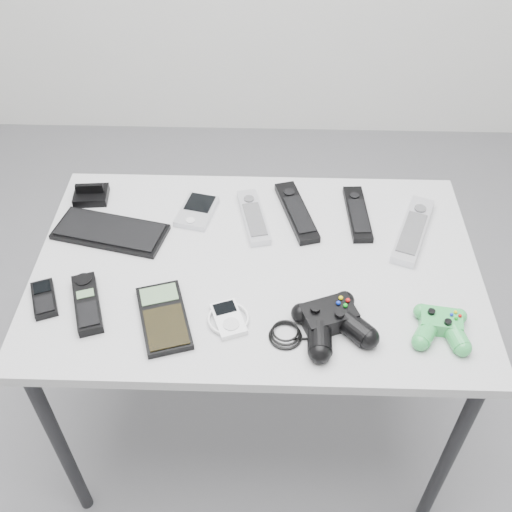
{
  "coord_description": "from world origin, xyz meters",
  "views": [
    {
      "loc": [
        0.04,
        -0.93,
        1.72
      ],
      "look_at": [
        0.01,
        0.07,
        0.72
      ],
      "focal_mm": 42.0,
      "sensor_mm": 36.0,
      "label": 1
    }
  ],
  "objects_px": {
    "desk": "(257,281)",
    "calculator": "(164,317)",
    "pda_keyboard": "(110,231)",
    "mp3_player": "(228,319)",
    "pda": "(197,211)",
    "controller_black": "(332,321)",
    "remote_silver_a": "(253,216)",
    "remote_black_a": "(296,211)",
    "cordless_handset": "(87,303)",
    "mobile_phone": "(44,299)",
    "remote_silver_b": "(413,230)",
    "controller_green": "(441,325)",
    "remote_black_b": "(358,213)"
  },
  "relations": [
    {
      "from": "remote_silver_a",
      "to": "remote_black_b",
      "type": "xyz_separation_m",
      "value": [
        0.27,
        0.02,
        -0.0
      ]
    },
    {
      "from": "remote_black_b",
      "to": "mobile_phone",
      "type": "height_order",
      "value": "remote_black_b"
    },
    {
      "from": "pda_keyboard",
      "to": "calculator",
      "type": "relative_size",
      "value": 1.44
    },
    {
      "from": "desk",
      "to": "pda_keyboard",
      "type": "xyz_separation_m",
      "value": [
        -0.37,
        0.09,
        0.07
      ]
    },
    {
      "from": "pda",
      "to": "cordless_handset",
      "type": "bearing_deg",
      "value": -109.88
    },
    {
      "from": "controller_black",
      "to": "cordless_handset",
      "type": "bearing_deg",
      "value": 153.84
    },
    {
      "from": "remote_black_a",
      "to": "controller_green",
      "type": "distance_m",
      "value": 0.48
    },
    {
      "from": "pda",
      "to": "controller_black",
      "type": "height_order",
      "value": "controller_black"
    },
    {
      "from": "cordless_handset",
      "to": "controller_green",
      "type": "height_order",
      "value": "controller_green"
    },
    {
      "from": "desk",
      "to": "cordless_handset",
      "type": "xyz_separation_m",
      "value": [
        -0.37,
        -0.15,
        0.07
      ]
    },
    {
      "from": "pda",
      "to": "mobile_phone",
      "type": "relative_size",
      "value": 1.18
    },
    {
      "from": "pda_keyboard",
      "to": "calculator",
      "type": "distance_m",
      "value": 0.32
    },
    {
      "from": "pda_keyboard",
      "to": "desk",
      "type": "bearing_deg",
      "value": -1.02
    },
    {
      "from": "pda",
      "to": "remote_silver_a",
      "type": "height_order",
      "value": "remote_silver_a"
    },
    {
      "from": "mobile_phone",
      "to": "controller_green",
      "type": "bearing_deg",
      "value": -25.72
    },
    {
      "from": "remote_black_b",
      "to": "controller_black",
      "type": "bearing_deg",
      "value": -106.71
    },
    {
      "from": "mp3_player",
      "to": "controller_green",
      "type": "height_order",
      "value": "controller_green"
    },
    {
      "from": "mp3_player",
      "to": "controller_black",
      "type": "bearing_deg",
      "value": -24.1
    },
    {
      "from": "remote_silver_b",
      "to": "calculator",
      "type": "relative_size",
      "value": 1.31
    },
    {
      "from": "pda_keyboard",
      "to": "remote_black_b",
      "type": "relative_size",
      "value": 1.33
    },
    {
      "from": "remote_black_a",
      "to": "remote_black_b",
      "type": "xyz_separation_m",
      "value": [
        0.16,
        -0.0,
        -0.0
      ]
    },
    {
      "from": "pda_keyboard",
      "to": "remote_silver_b",
      "type": "xyz_separation_m",
      "value": [
        0.76,
        0.02,
        0.0
      ]
    },
    {
      "from": "desk",
      "to": "mp3_player",
      "type": "relative_size",
      "value": 10.84
    },
    {
      "from": "desk",
      "to": "calculator",
      "type": "xyz_separation_m",
      "value": [
        -0.2,
        -0.18,
        0.07
      ]
    },
    {
      "from": "desk",
      "to": "calculator",
      "type": "relative_size",
      "value": 5.5
    },
    {
      "from": "desk",
      "to": "remote_black_a",
      "type": "distance_m",
      "value": 0.22
    },
    {
      "from": "pda",
      "to": "remote_silver_b",
      "type": "xyz_separation_m",
      "value": [
        0.55,
        -0.06,
        0.0
      ]
    },
    {
      "from": "mobile_phone",
      "to": "controller_black",
      "type": "distance_m",
      "value": 0.64
    },
    {
      "from": "desk",
      "to": "calculator",
      "type": "bearing_deg",
      "value": -137.54
    },
    {
      "from": "pda",
      "to": "controller_black",
      "type": "relative_size",
      "value": 0.48
    },
    {
      "from": "remote_silver_a",
      "to": "remote_black_a",
      "type": "distance_m",
      "value": 0.11
    },
    {
      "from": "remote_silver_a",
      "to": "remote_black_a",
      "type": "height_order",
      "value": "same"
    },
    {
      "from": "mobile_phone",
      "to": "mp3_player",
      "type": "height_order",
      "value": "same"
    },
    {
      "from": "pda",
      "to": "mobile_phone",
      "type": "xyz_separation_m",
      "value": [
        -0.31,
        -0.31,
        -0.0
      ]
    },
    {
      "from": "remote_black_b",
      "to": "calculator",
      "type": "xyz_separation_m",
      "value": [
        -0.45,
        -0.36,
        -0.0
      ]
    },
    {
      "from": "remote_silver_a",
      "to": "calculator",
      "type": "height_order",
      "value": "remote_silver_a"
    },
    {
      "from": "controller_black",
      "to": "pda_keyboard",
      "type": "bearing_deg",
      "value": 130.49
    },
    {
      "from": "cordless_handset",
      "to": "desk",
      "type": "bearing_deg",
      "value": 2.88
    },
    {
      "from": "controller_green",
      "to": "mobile_phone",
      "type": "bearing_deg",
      "value": -175.46
    },
    {
      "from": "pda_keyboard",
      "to": "pda",
      "type": "relative_size",
      "value": 2.16
    },
    {
      "from": "controller_green",
      "to": "pda_keyboard",
      "type": "bearing_deg",
      "value": 167.94
    },
    {
      "from": "desk",
      "to": "pda_keyboard",
      "type": "relative_size",
      "value": 3.81
    },
    {
      "from": "remote_silver_a",
      "to": "pda_keyboard",
      "type": "bearing_deg",
      "value": 177.52
    },
    {
      "from": "remote_silver_a",
      "to": "cordless_handset",
      "type": "relative_size",
      "value": 1.22
    },
    {
      "from": "pda_keyboard",
      "to": "mobile_phone",
      "type": "xyz_separation_m",
      "value": [
        -0.1,
        -0.23,
        0.0
      ]
    },
    {
      "from": "remote_black_b",
      "to": "controller_green",
      "type": "bearing_deg",
      "value": -72.34
    },
    {
      "from": "desk",
      "to": "pda",
      "type": "distance_m",
      "value": 0.25
    },
    {
      "from": "desk",
      "to": "remote_black_a",
      "type": "height_order",
      "value": "remote_black_a"
    },
    {
      "from": "remote_black_a",
      "to": "mp3_player",
      "type": "height_order",
      "value": "remote_black_a"
    },
    {
      "from": "calculator",
      "to": "pda_keyboard",
      "type": "bearing_deg",
      "value": 105.19
    }
  ]
}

